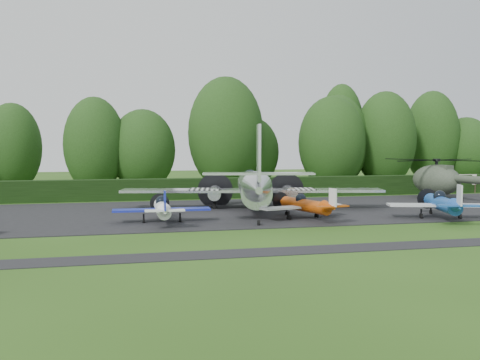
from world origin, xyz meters
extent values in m
plane|color=#284A14|center=(0.00, 0.00, 0.00)|extent=(160.00, 160.00, 0.00)
cube|color=black|center=(0.00, 10.00, 0.00)|extent=(70.00, 18.00, 0.01)
cube|color=black|center=(0.00, -6.00, 0.00)|extent=(70.00, 2.00, 0.00)
cube|color=black|center=(0.00, 21.00, 0.00)|extent=(90.00, 1.60, 2.00)
cylinder|color=silver|center=(3.08, 10.32, 1.84)|extent=(2.22, 11.60, 2.22)
cone|color=silver|center=(3.08, 16.82, 1.84)|extent=(2.22, 1.45, 2.22)
cone|color=silver|center=(3.08, 3.36, 2.32)|extent=(2.22, 2.90, 2.22)
sphere|color=black|center=(3.08, 15.89, 2.32)|extent=(1.45, 1.45, 1.45)
cube|color=silver|center=(3.08, 11.29, 1.55)|extent=(21.27, 2.32, 0.21)
cube|color=white|center=(-0.78, 11.29, 1.66)|extent=(2.51, 2.42, 0.05)
cube|color=white|center=(6.95, 11.29, 1.66)|extent=(2.51, 2.42, 0.05)
cylinder|color=silver|center=(-0.01, 11.87, 1.30)|extent=(1.06, 3.09, 1.06)
cylinder|color=silver|center=(6.18, 11.87, 1.30)|extent=(1.06, 3.09, 1.06)
cylinder|color=black|center=(-0.01, 14.05, 1.30)|extent=(3.09, 0.03, 3.09)
cylinder|color=black|center=(6.18, 14.05, 1.30)|extent=(3.09, 0.03, 3.09)
cube|color=silver|center=(3.08, 2.59, 3.38)|extent=(7.25, 1.35, 0.14)
cube|color=silver|center=(3.08, 2.30, 4.74)|extent=(0.17, 2.13, 3.67)
cylinder|color=black|center=(-0.01, 11.48, 0.24)|extent=(0.24, 0.87, 0.87)
cylinder|color=black|center=(6.18, 11.48, 0.24)|extent=(0.24, 0.87, 0.87)
cylinder|color=black|center=(3.08, 2.20, 0.17)|extent=(0.17, 0.43, 0.43)
cylinder|color=white|center=(-4.60, 4.83, 1.03)|extent=(0.90, 5.13, 0.90)
sphere|color=black|center=(-4.60, 5.39, 1.45)|extent=(0.78, 0.78, 0.78)
cube|color=#1B25A4|center=(-4.60, 5.29, 0.89)|extent=(6.53, 1.21, 0.13)
cube|color=white|center=(-4.60, 1.75, 1.26)|extent=(2.43, 0.65, 0.09)
cube|color=#1B25A4|center=(-4.60, 1.65, 1.87)|extent=(0.09, 0.75, 1.21)
cylinder|color=black|center=(-4.60, 8.14, 1.03)|extent=(1.40, 0.02, 1.40)
cylinder|color=black|center=(-5.82, 5.11, 0.17)|extent=(0.13, 0.41, 0.41)
cylinder|color=black|center=(-3.39, 5.11, 0.17)|extent=(0.13, 0.41, 0.41)
cylinder|color=black|center=(-4.60, 7.25, 0.15)|extent=(0.11, 0.37, 0.37)
cylinder|color=#B8440A|center=(5.38, 4.49, 1.01)|extent=(0.88, 5.04, 0.88)
sphere|color=black|center=(5.38, 5.04, 1.42)|extent=(0.77, 0.77, 0.77)
cube|color=white|center=(5.38, 4.95, 0.87)|extent=(6.41, 1.19, 0.13)
cube|color=#B8440A|center=(5.38, 1.47, 1.24)|extent=(2.38, 0.64, 0.09)
cube|color=white|center=(5.38, 1.38, 1.83)|extent=(0.09, 0.73, 1.19)
cylinder|color=black|center=(5.38, 7.75, 1.01)|extent=(1.37, 0.02, 1.37)
cylinder|color=black|center=(4.19, 4.77, 0.16)|extent=(0.13, 0.40, 0.40)
cylinder|color=black|center=(6.57, 4.77, 0.16)|extent=(0.13, 0.40, 0.40)
cylinder|color=black|center=(5.38, 6.88, 0.15)|extent=(0.11, 0.37, 0.37)
cylinder|color=#1A4D9F|center=(14.68, 2.17, 1.14)|extent=(0.99, 5.68, 0.99)
sphere|color=black|center=(14.68, 2.79, 1.60)|extent=(0.87, 0.87, 0.87)
cube|color=silver|center=(14.68, 2.69, 0.98)|extent=(7.23, 1.34, 0.14)
cube|color=#1A4D9F|center=(14.68, -1.23, 1.39)|extent=(2.68, 0.72, 0.10)
cube|color=silver|center=(14.68, -1.34, 2.06)|extent=(0.10, 0.83, 1.34)
cylinder|color=black|center=(14.68, 5.84, 1.14)|extent=(1.55, 0.02, 1.55)
cylinder|color=black|center=(13.33, 2.48, 0.19)|extent=(0.14, 0.45, 0.45)
cylinder|color=black|center=(16.02, 2.48, 0.19)|extent=(0.14, 0.45, 0.45)
cylinder|color=black|center=(14.68, 4.86, 0.17)|extent=(0.12, 0.41, 0.41)
ellipsoid|color=#343D2F|center=(23.09, 15.68, 1.82)|extent=(3.15, 5.78, 3.02)
cylinder|color=#343D2F|center=(23.09, 11.13, 2.12)|extent=(0.71, 6.06, 0.71)
cylinder|color=black|center=(23.09, 15.68, 3.34)|extent=(0.30, 0.30, 0.81)
cylinder|color=black|center=(23.09, 15.68, 3.79)|extent=(0.71, 0.71, 0.25)
cylinder|color=black|center=(23.09, 15.68, 3.79)|extent=(12.13, 12.13, 0.06)
cube|color=#343D2F|center=(23.09, 14.87, 2.98)|extent=(0.91, 2.02, 0.71)
ellipsoid|color=black|center=(23.09, 17.30, 1.92)|extent=(1.92, 1.92, 1.73)
cylinder|color=black|center=(22.08, 16.49, 0.30)|extent=(0.18, 0.57, 0.57)
cylinder|color=black|center=(24.10, 16.49, 0.30)|extent=(0.18, 0.57, 0.57)
cylinder|color=black|center=(23.09, 12.45, 0.25)|extent=(0.16, 0.49, 0.49)
cylinder|color=#3F3326|center=(27.51, 20.50, 0.69)|extent=(0.14, 0.14, 1.37)
cylinder|color=#3F3326|center=(30.93, 20.50, 0.69)|extent=(0.14, 0.14, 1.37)
cube|color=beige|center=(29.22, 20.50, 1.48)|extent=(3.65, 0.09, 1.14)
cylinder|color=black|center=(-18.89, 33.94, 1.64)|extent=(0.70, 0.70, 3.28)
ellipsoid|color=#1B3410|center=(-18.89, 33.94, 5.02)|extent=(6.45, 6.45, 10.03)
cylinder|color=black|center=(33.88, 33.25, 2.05)|extent=(0.70, 0.70, 4.10)
ellipsoid|color=#1B3410|center=(33.88, 33.25, 6.26)|extent=(7.22, 7.22, 12.53)
cylinder|color=black|center=(9.02, 33.87, 1.43)|extent=(0.70, 0.70, 2.86)
ellipsoid|color=#1B3410|center=(9.02, 33.87, 4.38)|extent=(6.88, 6.88, 8.75)
cylinder|color=black|center=(-9.80, 30.85, 1.74)|extent=(0.70, 0.70, 3.48)
ellipsoid|color=#1B3410|center=(-9.80, 30.85, 5.32)|extent=(6.77, 6.77, 10.63)
cylinder|color=black|center=(5.17, 31.13, 2.18)|extent=(0.70, 0.70, 4.36)
ellipsoid|color=#1B3410|center=(5.17, 31.13, 6.66)|extent=(8.92, 8.92, 13.31)
cylinder|color=black|center=(19.59, 31.82, 1.89)|extent=(0.70, 0.70, 3.77)
ellipsoid|color=#1B3410|center=(19.59, 31.82, 5.76)|extent=(7.85, 7.85, 11.52)
cylinder|color=black|center=(38.80, 32.83, 1.48)|extent=(0.70, 0.70, 2.96)
ellipsoid|color=#1B3410|center=(38.80, 32.83, 4.53)|extent=(7.13, 7.13, 9.05)
cylinder|color=black|center=(-4.49, 31.30, 1.53)|extent=(0.70, 0.70, 3.07)
ellipsoid|color=#1B3410|center=(-4.49, 31.30, 4.68)|extent=(7.47, 7.47, 9.37)
cylinder|color=black|center=(25.54, 30.57, 1.97)|extent=(0.70, 0.70, 3.93)
ellipsoid|color=#1B3410|center=(25.54, 30.57, 6.01)|extent=(7.68, 7.68, 12.02)
cylinder|color=black|center=(17.79, 29.23, 1.82)|extent=(0.70, 0.70, 3.64)
ellipsoid|color=#1B3410|center=(17.79, 29.23, 5.56)|extent=(7.99, 7.99, 11.12)
cylinder|color=black|center=(21.81, 35.49, 2.19)|extent=(0.70, 0.70, 4.38)
ellipsoid|color=#1B3410|center=(21.81, 35.49, 6.69)|extent=(6.11, 6.11, 13.38)
camera|label=1|loc=(-7.65, -30.82, 5.23)|focal=40.00mm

